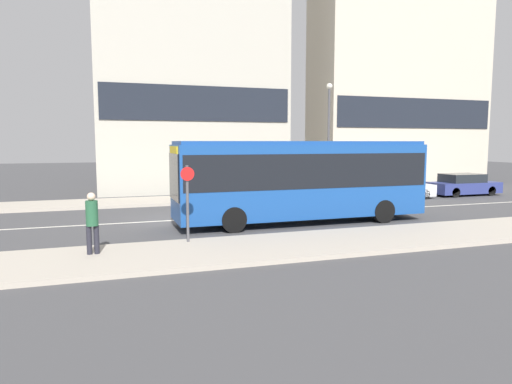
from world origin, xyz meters
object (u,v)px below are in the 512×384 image
bus_stop_sign (188,197)px  street_lamp (329,127)px  pedestrian_near_stop (92,219)px  parked_car_1 (463,185)px  city_bus (301,176)px  parked_car_0 (398,188)px

bus_stop_sign → street_lamp: bearing=45.0°
pedestrian_near_stop → parked_car_1: bearing=18.5°
city_bus → parked_car_0: (8.80, 5.58, -1.29)m
city_bus → parked_car_1: 14.96m
city_bus → parked_car_0: size_ratio=2.60×
parked_car_0 → parked_car_1: size_ratio=0.90×
parked_car_1 → parked_car_0: bearing=-178.1°
city_bus → street_lamp: 9.65m
parked_car_0 → street_lamp: (-3.51, 2.16, 3.59)m
parked_car_1 → pedestrian_near_stop: size_ratio=2.50×
pedestrian_near_stop → parked_car_0: bearing=23.9°
parked_car_1 → street_lamp: bearing=166.7°
parked_car_1 → street_lamp: (-8.47, 2.00, 3.59)m
parked_car_0 → street_lamp: size_ratio=0.60×
pedestrian_near_stop → street_lamp: (13.36, 11.22, 3.08)m
city_bus → pedestrian_near_stop: 8.83m
pedestrian_near_stop → bus_stop_sign: 3.00m
pedestrian_near_stop → bus_stop_sign: size_ratio=0.72×
city_bus → pedestrian_near_stop: bearing=-155.4°
pedestrian_near_stop → street_lamp: bearing=35.7°
parked_car_0 → city_bus: bearing=-147.6°
city_bus → pedestrian_near_stop: city_bus is taller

